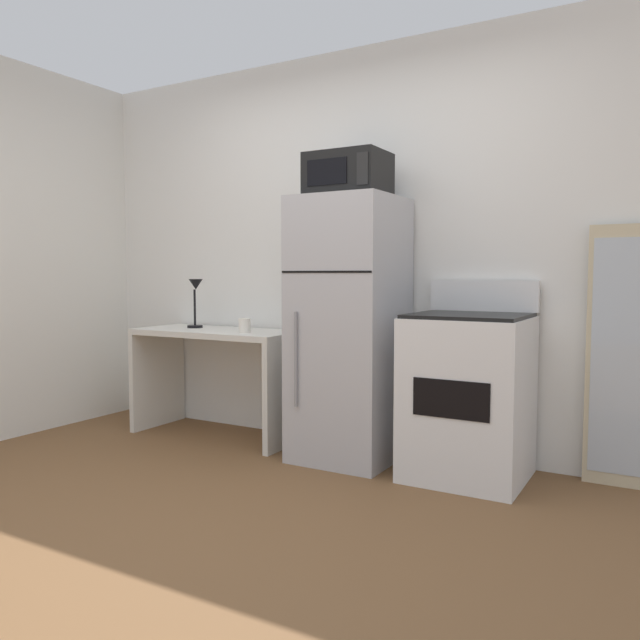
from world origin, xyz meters
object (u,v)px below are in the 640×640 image
microwave (348,175)px  coffee_mug (245,326)px  desk_lamp (196,295)px  desk (218,361)px  leaning_mirror (631,357)px  refrigerator (349,330)px  oven_range (468,395)px

microwave → coffee_mug: bearing=-176.9°
desk_lamp → coffee_mug: size_ratio=3.72×
desk → leaning_mirror: bearing=5.0°
coffee_mug → refrigerator: 0.75m
desk_lamp → oven_range: size_ratio=0.32×
coffee_mug → leaning_mirror: leaning_mirror is taller
coffee_mug → oven_range: bearing=2.4°
microwave → oven_range: (0.74, 0.02, -1.26)m
microwave → desk: bearing=177.1°
desk → leaning_mirror: leaning_mirror is taller
desk_lamp → leaning_mirror: (2.81, 0.20, -0.29)m
desk_lamp → leaning_mirror: bearing=4.0°
desk → microwave: microwave is taller
refrigerator → leaning_mirror: bearing=9.5°
desk_lamp → microwave: (1.27, -0.08, 0.74)m
leaning_mirror → oven_range: bearing=-162.1°
desk → refrigerator: 1.09m
refrigerator → microwave: bearing=-89.7°
desk → desk_lamp: desk_lamp is taller
desk_lamp → oven_range: 2.09m
refrigerator → desk: bearing=178.2°
desk_lamp → oven_range: (2.02, -0.06, -0.52)m
desk_lamp → leaning_mirror: leaning_mirror is taller
desk → desk_lamp: 0.52m
microwave → leaning_mirror: 1.87m
desk_lamp → coffee_mug: (0.53, -0.12, -0.19)m
desk → oven_range: 1.80m
microwave → leaning_mirror: bearing=10.3°
coffee_mug → refrigerator: bearing=4.7°
coffee_mug → microwave: 1.20m
coffee_mug → refrigerator: size_ratio=0.06×
refrigerator → leaning_mirror: size_ratio=1.14×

